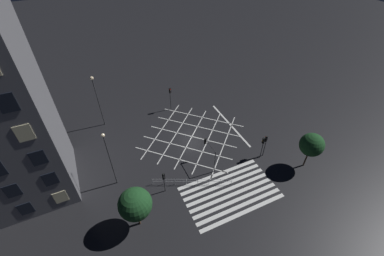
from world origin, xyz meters
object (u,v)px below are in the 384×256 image
Objects in this scene: street_tree_far at (312,145)px; street_tree_near at (135,204)px; traffic_light_sw_cross at (164,179)px; street_lamp_east at (96,92)px; traffic_light_median_north at (170,94)px; traffic_light_se_cross at (266,142)px; traffic_light_se_main at (263,144)px; traffic_light_median_south at (209,149)px; street_lamp_west at (108,153)px.

street_tree_near is at bearing 177.26° from street_tree_far.
street_lamp_east is (-4.52, 16.62, 4.08)m from traffic_light_sw_cross.
street_lamp_east reaches higher than traffic_light_median_north.
street_lamp_east is at bearing -93.55° from traffic_light_median_north.
traffic_light_se_cross is 0.99× the size of traffic_light_se_main.
street_tree_near is (-18.56, -2.71, 1.16)m from traffic_light_se_main.
traffic_light_median_north is 22.06m from street_tree_near.
traffic_light_se_cross is 0.42× the size of street_lamp_east.
traffic_light_se_cross is 0.84× the size of traffic_light_median_north.
traffic_light_sw_cross is at bearing 36.24° from street_tree_near.
traffic_light_sw_cross is at bearing 167.63° from street_tree_far.
street_tree_far is (11.91, -5.89, 1.10)m from traffic_light_median_south.
traffic_light_median_north is at bearing 0.31° from traffic_light_median_south.
traffic_light_median_north is at bearing -23.93° from traffic_light_sw_cross.
traffic_light_median_south is 19.25m from street_lamp_east.
street_lamp_west is (-5.28, 3.76, 3.30)m from traffic_light_sw_cross.
street_lamp_west reaches higher than street_tree_near.
traffic_light_se_main is at bearing -11.81° from street_lamp_west.
street_tree_near reaches higher than traffic_light_median_south.
traffic_light_sw_cross is 7.27m from street_lamp_west.
street_lamp_west is 1.55× the size of street_tree_far.
street_lamp_east is 1.04× the size of street_lamp_west.
traffic_light_se_cross is 0.66× the size of street_tree_near.
traffic_light_se_cross is 17.94m from traffic_light_median_north.
traffic_light_median_south is at bearing 22.90° from street_tree_near.
street_lamp_west reaches higher than street_tree_far.
traffic_light_se_main reaches higher than traffic_light_se_cross.
street_lamp_east reaches higher than traffic_light_sw_cross.
traffic_light_sw_cross is 0.86× the size of traffic_light_se_main.
street_tree_near is at bearing 126.24° from traffic_light_sw_cross.
street_tree_far is at bearing -41.43° from street_lamp_east.
traffic_light_se_main is 0.97× the size of traffic_light_median_south.
traffic_light_sw_cross is 17.42m from traffic_light_median_north.
street_tree_far is at bearing -102.37° from traffic_light_sw_cross.
street_lamp_west is at bearing -45.45° from traffic_light_median_north.
street_lamp_east is (-18.91, 16.97, 3.71)m from traffic_light_se_main.
traffic_light_se_cross is 0.96× the size of traffic_light_median_south.
traffic_light_median_south is at bearing 153.68° from street_tree_far.
traffic_light_se_main is at bearing -105.90° from traffic_light_median_south.
traffic_light_sw_cross is 0.84× the size of traffic_light_median_south.
traffic_light_se_cross is 19.43m from street_tree_near.
traffic_light_median_north is 1.18× the size of traffic_light_se_main.
street_tree_far reaches higher than traffic_light_sw_cross.
traffic_light_median_north is 0.50× the size of street_lamp_east.
street_tree_far reaches higher than traffic_light_median_north.
street_tree_far is (19.05, -4.18, 1.64)m from traffic_light_sw_cross.
traffic_light_se_main is at bearing -41.92° from street_lamp_east.
street_lamp_east reaches higher than traffic_light_se_main.
street_tree_near is 1.02× the size of street_tree_far.
street_tree_near is at bearing -80.83° from street_lamp_west.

